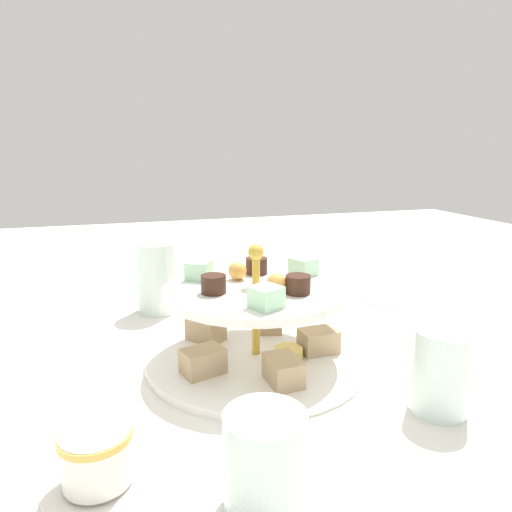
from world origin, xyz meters
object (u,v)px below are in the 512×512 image
at_px(butter_knife_right, 3,389).
at_px(water_glass_short_left, 265,461).
at_px(water_glass_tall_right, 157,277).
at_px(butter_knife_left, 359,301).
at_px(tiered_serving_stand, 256,327).
at_px(teacup_with_saucer, 97,460).
at_px(water_glass_mid_back, 441,371).

bearing_deg(butter_knife_right, water_glass_short_left, 45.00).
relative_size(water_glass_tall_right, butter_knife_left, 0.69).
bearing_deg(water_glass_tall_right, tiered_serving_stand, -65.28).
bearing_deg(teacup_with_saucer, water_glass_mid_back, 2.23).
xyz_separation_m(butter_knife_left, butter_knife_right, (-0.54, -0.16, 0.00)).
bearing_deg(water_glass_mid_back, teacup_with_saucer, -177.77).
height_order(water_glass_tall_right, water_glass_short_left, water_glass_tall_right).
distance_m(butter_knife_left, butter_knife_right, 0.57).
bearing_deg(butter_knife_right, water_glass_mid_back, 70.55).
bearing_deg(teacup_with_saucer, water_glass_tall_right, 78.10).
xyz_separation_m(water_glass_tall_right, teacup_with_saucer, (-0.09, -0.41, -0.03)).
bearing_deg(water_glass_short_left, teacup_with_saucer, 154.07).
xyz_separation_m(water_glass_short_left, butter_knife_left, (0.31, 0.41, -0.04)).
xyz_separation_m(teacup_with_saucer, butter_knife_right, (-0.11, 0.19, -0.02)).
distance_m(water_glass_tall_right, butter_knife_right, 0.29).
distance_m(water_glass_short_left, teacup_with_saucer, 0.14).
distance_m(water_glass_tall_right, teacup_with_saucer, 0.42).
bearing_deg(water_glass_mid_back, water_glass_short_left, -161.28).
bearing_deg(water_glass_mid_back, butter_knife_left, 73.90).
height_order(water_glass_tall_right, butter_knife_left, water_glass_tall_right).
relative_size(water_glass_tall_right, teacup_with_saucer, 1.31).
distance_m(water_glass_short_left, butter_knife_right, 0.34).
xyz_separation_m(water_glass_short_left, teacup_with_saucer, (-0.12, 0.06, -0.02)).
height_order(water_glass_short_left, butter_knife_right, water_glass_short_left).
relative_size(tiered_serving_stand, butter_knife_left, 1.66).
xyz_separation_m(tiered_serving_stand, water_glass_short_left, (-0.07, -0.24, -0.01)).
height_order(tiered_serving_stand, butter_knife_left, tiered_serving_stand).
xyz_separation_m(butter_knife_right, water_glass_mid_back, (0.45, -0.18, 0.04)).
height_order(tiered_serving_stand, teacup_with_saucer, tiered_serving_stand).
bearing_deg(water_glass_tall_right, water_glass_short_left, -85.38).
bearing_deg(butter_knife_left, butter_knife_right, 74.98).
relative_size(teacup_with_saucer, water_glass_mid_back, 1.00).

